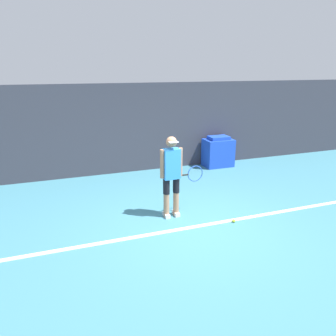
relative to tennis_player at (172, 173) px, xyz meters
The scene contains 6 objects.
ground_plane 1.17m from the tennis_player, 69.09° to the right, with size 24.00×24.00×0.00m, color teal.
back_wall 3.39m from the tennis_player, 85.97° to the left, with size 24.00×0.10×2.61m.
court_baseline 1.17m from the tennis_player, 69.60° to the right, with size 21.60×0.10×0.01m.
tennis_player is the anchor object (origin of this frame).
tennis_ball 1.60m from the tennis_player, 33.44° to the right, with size 0.07×0.07×0.07m.
covered_chair 4.02m from the tennis_player, 47.86° to the left, with size 0.89×0.62×0.97m.
Camera 1 is at (-2.48, -5.33, 3.04)m, focal length 35.00 mm.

